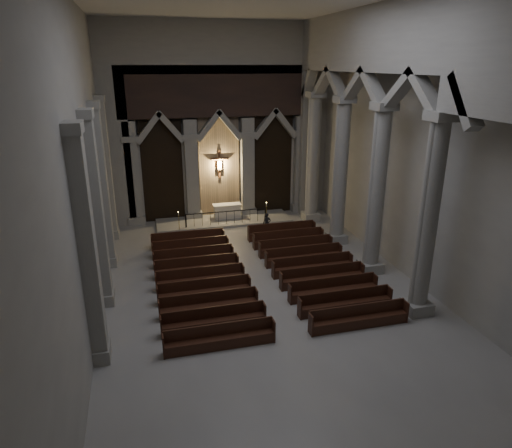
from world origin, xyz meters
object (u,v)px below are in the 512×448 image
(pews, at_px, (258,274))
(worshipper, at_px, (267,224))
(candle_stand_right, at_px, (266,218))
(altar, at_px, (227,211))
(candle_stand_left, at_px, (179,227))
(altar_rail, at_px, (226,216))

(pews, bearing_deg, worshipper, 70.37)
(candle_stand_right, bearing_deg, worshipper, -104.70)
(altar, xyz_separation_m, candle_stand_left, (-3.22, -1.48, -0.27))
(altar, distance_m, candle_stand_left, 3.56)
(candle_stand_left, bearing_deg, altar_rail, 6.63)
(altar, xyz_separation_m, worshipper, (1.79, -3.08, 0.02))
(candle_stand_left, xyz_separation_m, worshipper, (5.02, -1.60, 0.29))
(candle_stand_right, relative_size, pews, 0.14)
(altar_rail, bearing_deg, altar, 76.78)
(altar, height_order, worshipper, worshipper)
(altar, distance_m, altar_rail, 1.17)
(candle_stand_right, height_order, pews, candle_stand_right)
(candle_stand_left, bearing_deg, worshipper, -17.65)
(altar, relative_size, worshipper, 1.42)
(altar, bearing_deg, worshipper, -59.76)
(candle_stand_right, xyz_separation_m, worshipper, (-0.43, -1.65, 0.25))
(altar_rail, bearing_deg, candle_stand_left, -173.37)
(altar, xyz_separation_m, pews, (-0.27, -8.86, -0.32))
(altar_rail, relative_size, candle_stand_right, 3.56)
(candle_stand_left, relative_size, pews, 0.12)
(pews, bearing_deg, candle_stand_right, 71.44)
(altar_rail, distance_m, candle_stand_right, 2.53)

